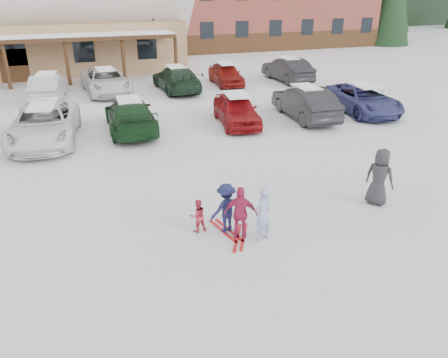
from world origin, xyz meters
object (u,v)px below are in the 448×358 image
object	(u,v)px
child_navy	(226,208)
parked_car_6	(362,99)
parked_car_5	(305,103)
parked_car_13	(287,70)
lamp_post	(153,22)
parked_car_10	(106,81)
bystander_dark	(379,177)
parked_car_4	(236,109)
parked_car_12	(226,74)
parked_car_9	(48,87)
toddler_red	(198,216)
child_magenta	(241,213)
adult_skier	(263,214)
parked_car_11	(176,79)
parked_car_3	(130,115)
parked_car_2	(44,124)

from	to	relation	value
child_navy	parked_car_6	bearing A→B (deg)	-152.14
parked_car_5	parked_car_13	size ratio (longest dim) A/B	1.00
lamp_post	parked_car_10	distance (m)	9.05
parked_car_10	lamp_post	bearing A→B (deg)	54.14
bystander_dark	parked_car_10	world-z (taller)	bystander_dark
parked_car_4	parked_car_12	bearing A→B (deg)	80.98
parked_car_6	parked_car_12	distance (m)	9.82
parked_car_9	toddler_red	bearing A→B (deg)	110.05
parked_car_6	child_magenta	bearing A→B (deg)	-133.35
adult_skier	parked_car_11	bearing A→B (deg)	-121.36
parked_car_4	parked_car_11	xyz separation A→B (m)	(-1.00, 7.91, 0.03)
parked_car_6	parked_car_11	world-z (taller)	parked_car_11
bystander_dark	parked_car_13	world-z (taller)	bystander_dark
parked_car_3	parked_car_9	size ratio (longest dim) A/B	1.11
parked_car_11	child_magenta	bearing A→B (deg)	79.03
lamp_post	parked_car_10	size ratio (longest dim) A/B	1.17
child_navy	parked_car_2	size ratio (longest dim) A/B	0.25
child_navy	parked_car_11	world-z (taller)	parked_car_11
adult_skier	parked_car_6	bearing A→B (deg)	-160.42
toddler_red	parked_car_9	bearing A→B (deg)	-79.98
adult_skier	parked_car_12	xyz separation A→B (m)	(5.50, 18.52, -0.05)
bystander_dark	parked_car_13	bearing A→B (deg)	-49.27
parked_car_5	lamp_post	bearing A→B (deg)	-72.42
child_magenta	parked_car_6	distance (m)	14.04
parked_car_4	adult_skier	bearing A→B (deg)	-99.66
adult_skier	child_magenta	bearing A→B (deg)	-52.61
child_magenta	parked_car_4	distance (m)	10.21
parked_car_5	parked_car_10	bearing A→B (deg)	-42.45
lamp_post	child_magenta	xyz separation A→B (m)	(-2.72, -25.62, -2.80)
parked_car_11	parked_car_10	bearing A→B (deg)	-12.72
parked_car_12	child_magenta	bearing A→B (deg)	-105.36
lamp_post	toddler_red	world-z (taller)	lamp_post
adult_skier	parked_car_13	world-z (taller)	parked_car_13
lamp_post	child_magenta	bearing A→B (deg)	-96.07
parked_car_9	parked_car_12	bearing A→B (deg)	-170.35
parked_car_13	parked_car_9	bearing A→B (deg)	-1.60
lamp_post	adult_skier	size ratio (longest dim) A/B	4.14
adult_skier	child_navy	xyz separation A→B (m)	(-0.74, 0.70, -0.06)
adult_skier	parked_car_13	xyz separation A→B (m)	(9.84, 18.21, 0.03)
lamp_post	parked_car_11	bearing A→B (deg)	-91.76
child_magenta	parked_car_4	world-z (taller)	child_magenta
parked_car_6	parked_car_9	distance (m)	17.42
parked_car_6	bystander_dark	bearing A→B (deg)	-118.52
adult_skier	parked_car_2	size ratio (longest dim) A/B	0.27
child_magenta	parked_car_11	size ratio (longest dim) A/B	0.28
adult_skier	parked_car_9	xyz separation A→B (m)	(-5.49, 17.95, -0.01)
parked_car_2	parked_car_12	xyz separation A→B (m)	(10.98, 8.42, -0.07)
parked_car_3	parked_car_13	world-z (taller)	parked_car_13
child_magenta	parked_car_10	world-z (taller)	parked_car_10
adult_skier	parked_car_12	world-z (taller)	adult_skier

